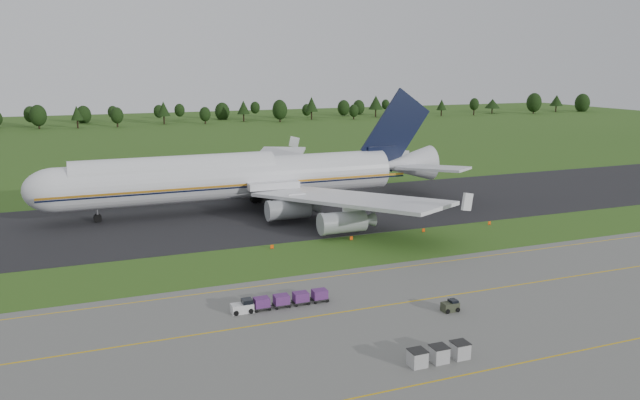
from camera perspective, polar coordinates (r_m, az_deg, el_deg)
name	(u,v)px	position (r m, az deg, el deg)	size (l,w,h in m)	color
ground	(303,257)	(94.31, -1.58, -5.21)	(600.00, 600.00, 0.00)	#2E5319
apron	(417,351)	(65.51, 8.86, -13.49)	(300.00, 52.00, 0.06)	#60605B
taxiway	(253,215)	(120.06, -6.13, -1.41)	(300.00, 40.00, 0.08)	black
apron_markings	(385,324)	(71.07, 5.97, -11.24)	(300.00, 30.20, 0.01)	gold
tree_line	(151,112)	(307.70, -15.23, 7.77)	(525.01, 23.80, 11.80)	black
aircraft	(241,177)	(123.95, -7.24, 2.14)	(82.92, 81.53, 23.48)	silver
baggage_train	(279,301)	(75.24, -3.75, -9.19)	(11.95, 1.53, 1.47)	silver
utility_cart	(450,307)	(75.58, 11.81, -9.54)	(1.96, 1.37, 1.07)	#303424
uld_row	(439,354)	(63.36, 10.83, -13.65)	(6.44, 1.64, 1.62)	#9F9F9F
edge_markers	(388,234)	(106.08, 6.26, -3.13)	(41.55, 0.30, 0.60)	#FF4808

